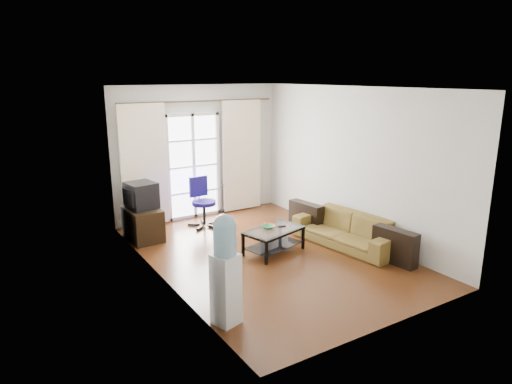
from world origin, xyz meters
TOP-DOWN VIEW (x-y plane):
  - floor at (0.00, 0.00)m, footprint 5.20×5.20m
  - ceiling at (0.00, 0.00)m, footprint 5.20×5.20m
  - wall_back at (0.00, 2.60)m, footprint 3.60×0.02m
  - wall_front at (0.00, -2.60)m, footprint 3.60×0.02m
  - wall_left at (-1.80, 0.00)m, footprint 0.02×5.20m
  - wall_right at (1.80, 0.00)m, footprint 0.02×5.20m
  - french_door at (-0.15, 2.54)m, footprint 1.16×0.06m
  - curtain_rod at (0.00, 2.50)m, footprint 3.30×0.04m
  - curtain_left at (-1.20, 2.48)m, footprint 0.90×0.07m
  - curtain_right at (0.95, 2.48)m, footprint 0.90×0.07m
  - radiator at (0.80, 2.50)m, footprint 0.64×0.12m
  - sofa at (1.38, -0.37)m, footprint 2.13×1.26m
  - coffee_table at (0.14, 0.04)m, footprint 1.11×0.81m
  - bowl at (0.08, 0.12)m, footprint 0.30×0.30m
  - book at (0.14, 0.20)m, footprint 0.38×0.38m
  - remote at (0.33, 0.08)m, footprint 0.15×0.07m
  - tv_stand at (-1.51, 1.79)m, footprint 0.56×0.81m
  - crt_tv at (-1.51, 1.85)m, footprint 0.57×0.57m
  - task_chair at (-0.26, 1.91)m, footprint 0.68×0.68m
  - water_cooler at (-1.60, -1.52)m, footprint 0.35×0.35m

SIDE VIEW (x-z plane):
  - floor at x=0.00m, z-range 0.00..0.00m
  - coffee_table at x=0.14m, z-range 0.06..0.46m
  - sofa at x=1.38m, z-range 0.00..0.56m
  - task_chair at x=-0.26m, z-range -0.20..0.76m
  - tv_stand at x=-1.51m, z-range 0.00..0.58m
  - radiator at x=0.80m, z-range 0.01..0.65m
  - remote at x=0.33m, z-range 0.41..0.42m
  - book at x=0.14m, z-range 0.41..0.43m
  - bowl at x=0.08m, z-range 0.41..0.46m
  - water_cooler at x=-1.60m, z-range 0.03..1.39m
  - crt_tv at x=-1.51m, z-range 0.58..1.04m
  - french_door at x=-0.15m, z-range 0.00..2.15m
  - curtain_left at x=-1.20m, z-range 0.02..2.38m
  - curtain_right at x=0.95m, z-range 0.02..2.38m
  - wall_back at x=0.00m, z-range 0.00..2.70m
  - wall_front at x=0.00m, z-range 0.00..2.70m
  - wall_left at x=-1.80m, z-range 0.00..2.70m
  - wall_right at x=1.80m, z-range 0.00..2.70m
  - curtain_rod at x=0.00m, z-range 2.36..2.40m
  - ceiling at x=0.00m, z-range 2.70..2.70m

